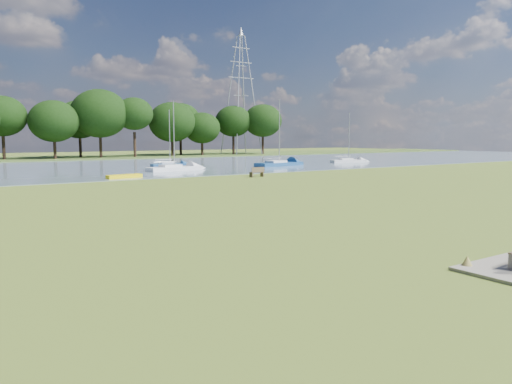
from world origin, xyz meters
TOP-DOWN VIEW (x-y plane):
  - ground at (0.00, 0.00)m, footprint 220.00×220.00m
  - river at (0.00, 42.00)m, footprint 220.00×40.00m
  - far_bank at (0.00, 72.00)m, footprint 220.00×20.00m
  - riverbank_bench at (12.33, 18.56)m, footprint 1.60×0.61m
  - kayak at (1.12, 24.00)m, footprint 3.46×1.29m
  - pylon at (43.38, 70.00)m, footprint 6.40×4.48m
  - sailboat_0 at (24.48, 31.29)m, footprint 7.55×3.24m
  - sailboat_2 at (9.22, 30.63)m, footprint 6.66×2.66m
  - sailboat_4 at (38.25, 32.50)m, footprint 5.54×2.91m
  - sailboat_6 at (11.78, 37.37)m, footprint 4.90×1.77m

SIDE VIEW (x-z plane):
  - ground at x=0.00m, z-range 0.00..0.00m
  - river at x=0.00m, z-range -0.05..0.05m
  - far_bank at x=0.00m, z-range -0.20..0.20m
  - kayak at x=1.12m, z-range 0.05..0.39m
  - sailboat_4 at x=38.25m, z-range -3.24..4.15m
  - sailboat_6 at x=11.78m, z-range -3.13..4.06m
  - sailboat_2 at x=9.22m, z-range -3.43..4.38m
  - sailboat_0 at x=24.48m, z-range -3.86..4.82m
  - riverbank_bench at x=12.33m, z-range 0.00..0.97m
  - pylon at x=43.38m, z-range 3.58..30.21m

